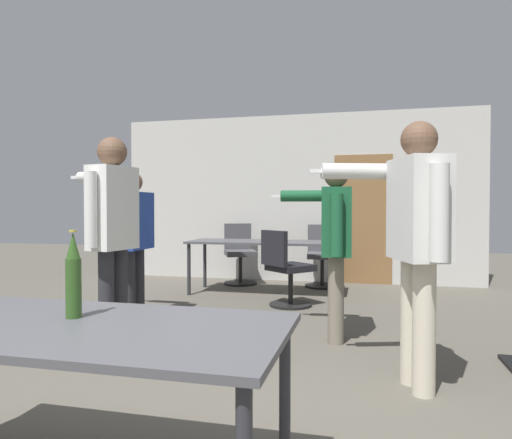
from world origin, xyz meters
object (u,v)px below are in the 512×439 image
person_center_tall (111,222)px  person_far_watching (132,233)px  office_chair_mid_tucked (240,255)px  office_chair_far_left (322,257)px  office_chair_near_pushed (286,271)px  beer_bottle (73,277)px  person_left_plaid (334,235)px  person_right_polo (416,229)px

person_center_tall → person_far_watching: 1.11m
office_chair_mid_tucked → office_chair_far_left: office_chair_mid_tucked is taller
office_chair_near_pushed → person_center_tall: bearing=-76.7°
beer_bottle → person_far_watching: bearing=114.2°
person_left_plaid → office_chair_mid_tucked: size_ratio=1.68×
office_chair_near_pushed → person_far_watching: bearing=-103.0°
person_left_plaid → office_chair_far_left: size_ratio=1.70×
office_chair_mid_tucked → office_chair_far_left: size_ratio=1.01×
person_left_plaid → person_right_polo: bearing=-153.9°
person_center_tall → office_chair_far_left: bearing=-11.1°
person_far_watching → person_right_polo: size_ratio=0.89×
beer_bottle → person_center_tall: bearing=116.5°
office_chair_mid_tucked → office_chair_far_left: 1.31m
person_far_watching → office_chair_near_pushed: person_far_watching is taller
person_right_polo → office_chair_mid_tucked: 4.50m
beer_bottle → office_chair_far_left: bearing=84.2°
office_chair_near_pushed → beer_bottle: bearing=-53.2°
person_left_plaid → office_chair_near_pushed: (-0.67, 1.30, -0.51)m
person_right_polo → person_left_plaid: bearing=13.7°
person_far_watching → beer_bottle: 2.97m
office_chair_near_pushed → office_chair_mid_tucked: 1.84m
person_center_tall → office_chair_mid_tucked: bearing=8.2°
person_far_watching → office_chair_far_left: (1.76, 2.66, -0.49)m
office_chair_far_left → office_chair_mid_tucked: bearing=-5.4°
person_left_plaid → office_chair_mid_tucked: 3.33m
person_center_tall → person_far_watching: bearing=29.9°
office_chair_mid_tucked → beer_bottle: bearing=73.1°
office_chair_near_pushed → person_left_plaid: bearing=-22.2°
person_far_watching → person_right_polo: person_right_polo is taller
office_chair_far_left → person_right_polo: bearing=96.9°
office_chair_mid_tucked → person_center_tall: bearing=63.7°
person_far_watching → beer_bottle: size_ratio=4.31×
office_chair_far_left → beer_bottle: 5.41m
person_left_plaid → person_far_watching: size_ratio=1.01×
person_left_plaid → office_chair_far_left: person_left_plaid is taller
office_chair_near_pushed → beer_bottle: (-0.25, -3.79, 0.48)m
person_right_polo → person_center_tall: bearing=68.3°
person_center_tall → office_chair_far_left: size_ratio=1.89×
person_far_watching → person_right_polo: bearing=-113.8°
person_center_tall → office_chair_near_pushed: 2.46m
office_chair_far_left → person_left_plaid: bearing=90.3°
person_far_watching → office_chair_near_pushed: 1.89m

